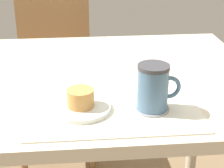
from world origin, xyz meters
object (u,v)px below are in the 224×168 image
at_px(pastry_plate, 81,108).
at_px(pastry, 81,98).
at_px(wooden_chair, 55,66).
at_px(coffee_mug, 154,87).
at_px(dining_table, 90,99).

relative_size(pastry_plate, pastry, 2.22).
distance_m(pastry_plate, pastry, 0.03).
height_order(wooden_chair, pastry_plate, wooden_chair).
height_order(wooden_chair, coffee_mug, wooden_chair).
bearing_deg(wooden_chair, dining_table, 100.55).
xyz_separation_m(dining_table, coffee_mug, (0.16, -0.25, 0.15)).
bearing_deg(coffee_mug, pastry, 175.74).
bearing_deg(dining_table, wooden_chair, 101.79).
bearing_deg(pastry, pastry_plate, 0.00).
relative_size(pastry, coffee_mug, 0.59).
bearing_deg(wooden_chair, pastry, 96.12).
distance_m(dining_table, coffee_mug, 0.34).
relative_size(dining_table, pastry, 15.63).
bearing_deg(pastry, wooden_chair, 97.36).
bearing_deg(dining_table, coffee_mug, -58.15).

